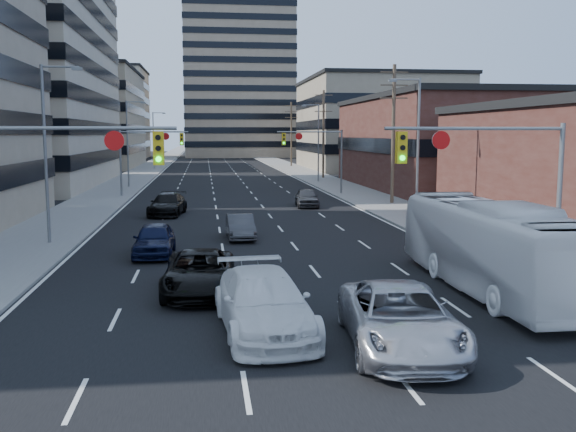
% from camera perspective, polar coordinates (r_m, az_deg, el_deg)
% --- Properties ---
extents(ground, '(400.00, 400.00, 0.00)m').
position_cam_1_polar(ground, '(14.80, 3.46, -15.01)').
color(ground, black).
rests_on(ground, ground).
extents(road_surface, '(18.00, 300.00, 0.02)m').
position_cam_1_polar(road_surface, '(143.57, -6.40, 5.03)').
color(road_surface, black).
rests_on(road_surface, ground).
extents(sidewalk_left, '(5.00, 300.00, 0.15)m').
position_cam_1_polar(sidewalk_left, '(143.82, -11.00, 4.97)').
color(sidewalk_left, slate).
rests_on(sidewalk_left, ground).
extents(sidewalk_right, '(5.00, 300.00, 0.15)m').
position_cam_1_polar(sidewalk_right, '(144.24, -1.81, 5.10)').
color(sidewalk_right, slate).
rests_on(sidewalk_right, ground).
extents(office_left_far, '(20.00, 30.00, 16.00)m').
position_cam_1_polar(office_left_far, '(115.46, -18.29, 8.13)').
color(office_left_far, gray).
rests_on(office_left_far, ground).
extents(storefront_right_mid, '(20.00, 30.00, 9.00)m').
position_cam_1_polar(storefront_right_mid, '(68.80, 15.43, 6.12)').
color(storefront_right_mid, '#472119').
rests_on(storefront_right_mid, ground).
extents(office_right_far, '(22.00, 28.00, 14.00)m').
position_cam_1_polar(office_right_far, '(105.14, 7.88, 8.00)').
color(office_right_far, gray).
rests_on(office_right_far, ground).
extents(apartment_tower, '(26.00, 26.00, 58.00)m').
position_cam_1_polar(apartment_tower, '(165.32, -4.53, 15.42)').
color(apartment_tower, gray).
rests_on(apartment_tower, ground).
extents(bg_block_left, '(24.00, 24.00, 20.00)m').
position_cam_1_polar(bg_block_left, '(155.58, -17.01, 8.61)').
color(bg_block_left, '#ADA089').
rests_on(bg_block_left, ground).
extents(bg_block_right, '(22.00, 22.00, 12.00)m').
position_cam_1_polar(bg_block_right, '(147.56, 6.20, 7.42)').
color(bg_block_right, gray).
rests_on(bg_block_right, ground).
extents(signal_near_left, '(6.59, 0.33, 6.00)m').
position_cam_1_polar(signal_near_left, '(22.01, -20.14, 3.51)').
color(signal_near_left, slate).
rests_on(signal_near_left, ground).
extents(signal_near_right, '(6.59, 0.33, 6.00)m').
position_cam_1_polar(signal_near_right, '(23.72, 17.77, 3.85)').
color(signal_near_right, slate).
rests_on(signal_near_right, ground).
extents(signal_far_left, '(6.09, 0.33, 6.00)m').
position_cam_1_polar(signal_far_left, '(58.66, -12.44, 5.86)').
color(signal_far_left, slate).
rests_on(signal_far_left, ground).
extents(signal_far_right, '(6.09, 0.33, 6.00)m').
position_cam_1_polar(signal_far_right, '(59.35, 2.59, 6.03)').
color(signal_far_right, slate).
rests_on(signal_far_right, ground).
extents(utility_pole_block, '(2.20, 0.28, 11.00)m').
position_cam_1_polar(utility_pole_block, '(51.61, 9.34, 7.39)').
color(utility_pole_block, '#4C3D2D').
rests_on(utility_pole_block, ground).
extents(utility_pole_midblock, '(2.20, 0.28, 11.00)m').
position_cam_1_polar(utility_pole_midblock, '(80.81, 3.17, 7.41)').
color(utility_pole_midblock, '#4C3D2D').
rests_on(utility_pole_midblock, ground).
extents(utility_pole_distant, '(2.20, 0.28, 11.00)m').
position_cam_1_polar(utility_pole_distant, '(110.43, 0.29, 7.39)').
color(utility_pole_distant, '#4C3D2D').
rests_on(utility_pole_distant, ground).
extents(streetlight_left_near, '(2.03, 0.22, 9.00)m').
position_cam_1_polar(streetlight_left_near, '(34.32, -20.54, 5.91)').
color(streetlight_left_near, slate).
rests_on(streetlight_left_near, ground).
extents(streetlight_left_mid, '(2.03, 0.22, 9.00)m').
position_cam_1_polar(streetlight_left_mid, '(68.87, -13.96, 6.63)').
color(streetlight_left_mid, slate).
rests_on(streetlight_left_mid, ground).
extents(streetlight_left_far, '(2.03, 0.22, 9.00)m').
position_cam_1_polar(streetlight_left_far, '(103.72, -11.78, 6.85)').
color(streetlight_left_far, slate).
rests_on(streetlight_left_far, ground).
extents(streetlight_right_near, '(2.03, 0.22, 9.00)m').
position_cam_1_polar(streetlight_right_near, '(40.57, 11.28, 6.37)').
color(streetlight_right_near, slate).
rests_on(streetlight_right_near, ground).
extents(streetlight_right_far, '(2.03, 0.22, 9.00)m').
position_cam_1_polar(streetlight_right_far, '(74.57, 2.60, 6.87)').
color(streetlight_right_far, slate).
rests_on(streetlight_right_far, ground).
extents(black_pickup, '(2.66, 5.46, 1.50)m').
position_cam_1_polar(black_pickup, '(22.93, -7.87, -5.01)').
color(black_pickup, black).
rests_on(black_pickup, ground).
extents(white_van, '(2.86, 6.12, 1.73)m').
position_cam_1_polar(white_van, '(18.33, -2.17, -7.72)').
color(white_van, white).
rests_on(white_van, ground).
extents(silver_suv, '(3.31, 6.18, 1.65)m').
position_cam_1_polar(silver_suv, '(17.24, 9.94, -8.94)').
color(silver_suv, '#B9B9BE').
rests_on(silver_suv, ground).
extents(transit_bus, '(2.80, 11.69, 3.25)m').
position_cam_1_polar(transit_bus, '(23.98, 17.67, -2.62)').
color(transit_bus, white).
rests_on(transit_bus, ground).
extents(sedan_blue, '(1.85, 4.48, 1.52)m').
position_cam_1_polar(sedan_blue, '(30.31, -11.79, -2.07)').
color(sedan_blue, black).
rests_on(sedan_blue, ground).
extents(sedan_grey_center, '(1.49, 4.00, 1.31)m').
position_cam_1_polar(sedan_grey_center, '(34.57, -4.26, -0.96)').
color(sedan_grey_center, '#3A3A3D').
rests_on(sedan_grey_center, ground).
extents(sedan_black_far, '(2.80, 5.47, 1.52)m').
position_cam_1_polar(sedan_black_far, '(45.22, -10.65, 1.02)').
color(sedan_black_far, black).
rests_on(sedan_black_far, ground).
extents(sedan_grey_right, '(1.98, 4.31, 1.43)m').
position_cam_1_polar(sedan_grey_right, '(49.65, 1.67, 1.64)').
color(sedan_grey_right, '#37373A').
rests_on(sedan_grey_right, ground).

